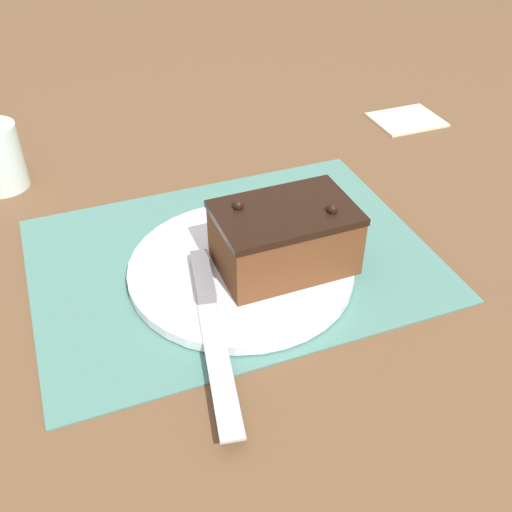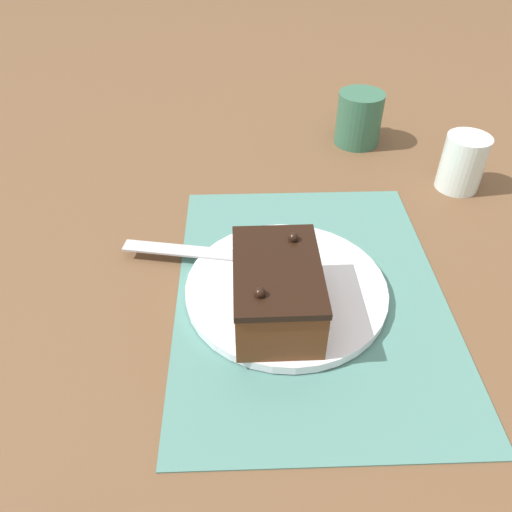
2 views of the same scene
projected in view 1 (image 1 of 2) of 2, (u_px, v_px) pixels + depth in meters
The scene contains 6 objects.
ground_plane at pixel (232, 260), 0.71m from camera, with size 3.00×3.00×0.00m, color brown.
placemat_woven at pixel (232, 258), 0.71m from camera, with size 0.46×0.34×0.00m, color slate.
cake_plate at pixel (242, 268), 0.68m from camera, with size 0.26×0.26×0.01m.
chocolate_cake at pixel (284, 237), 0.65m from camera, with size 0.15×0.10×0.08m.
serving_knife at pixel (208, 304), 0.62m from camera, with size 0.06×0.25×0.01m.
folded_napkin at pixel (407, 119), 1.00m from camera, with size 0.11×0.09×0.01m, color beige.
Camera 1 is at (0.17, 0.53, 0.44)m, focal length 42.00 mm.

